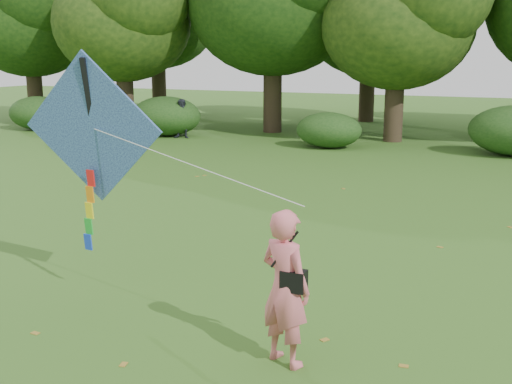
% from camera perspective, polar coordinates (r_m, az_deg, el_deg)
% --- Properties ---
extents(ground, '(100.00, 100.00, 0.00)m').
position_cam_1_polar(ground, '(9.23, -0.83, -12.00)').
color(ground, '#265114').
rests_on(ground, ground).
extents(man_kite_flyer, '(0.85, 0.71, 1.98)m').
position_cam_1_polar(man_kite_flyer, '(7.93, 2.62, -8.49)').
color(man_kite_flyer, '#D96670').
rests_on(man_kite_flyer, ground).
extents(bystander_left, '(1.00, 0.88, 1.74)m').
position_cam_1_polar(bystander_left, '(28.93, -6.50, 6.49)').
color(bystander_left, '#2B2E39').
rests_on(bystander_left, ground).
extents(crossbody_bag, '(0.43, 0.20, 0.75)m').
position_cam_1_polar(crossbody_bag, '(7.82, 3.35, -7.79)').
color(crossbody_bag, black).
rests_on(crossbody_bag, ground).
extents(flying_kite, '(4.89, 1.30, 3.11)m').
position_cam_1_polar(flying_kite, '(9.99, -14.31, 5.26)').
color(flying_kite, '#286DB0').
rests_on(flying_kite, ground).
extents(tree_line, '(54.70, 15.30, 9.48)m').
position_cam_1_polar(tree_line, '(30.66, 20.60, 14.99)').
color(tree_line, '#3A2D1E').
rests_on(tree_line, ground).
extents(shrub_band, '(39.15, 3.22, 1.88)m').
position_cam_1_polar(shrub_band, '(25.79, 13.84, 5.46)').
color(shrub_band, '#264919').
rests_on(shrub_band, ground).
extents(fallen_leaves, '(9.33, 12.89, 0.01)m').
position_cam_1_polar(fallen_leaves, '(12.72, 0.47, -5.03)').
color(fallen_leaves, olive).
rests_on(fallen_leaves, ground).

